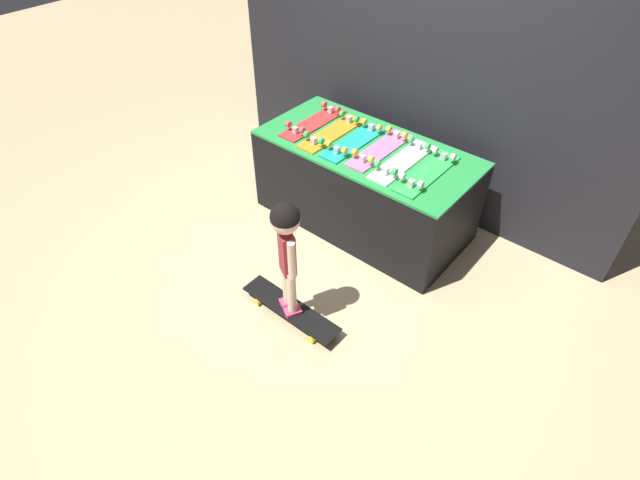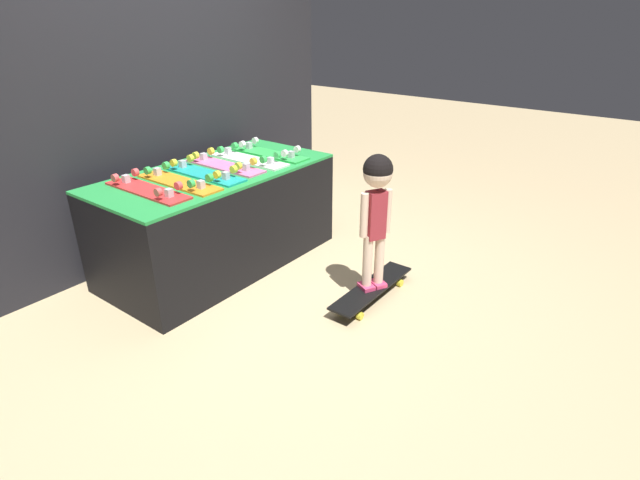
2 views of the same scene
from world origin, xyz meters
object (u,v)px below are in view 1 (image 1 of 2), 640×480
skateboard_orange_on_rack (332,132)px  skateboard_green_on_rack (428,172)px  skateboard_teal_on_rack (355,141)px  skateboard_white_on_rack (402,160)px  skateboard_pink_on_rack (380,149)px  child (286,240)px  skateboard_red_on_rack (314,122)px  skateboard_on_floor (291,309)px

skateboard_orange_on_rack → skateboard_green_on_rack: 0.89m
skateboard_teal_on_rack → skateboard_white_on_rack: 0.45m
skateboard_white_on_rack → skateboard_green_on_rack: (0.22, -0.01, 0.00)m
skateboard_orange_on_rack → skateboard_green_on_rack: same height
skateboard_teal_on_rack → skateboard_white_on_rack: same height
skateboard_pink_on_rack → child: child is taller
skateboard_pink_on_rack → skateboard_white_on_rack: (0.22, -0.03, 0.00)m
child → skateboard_orange_on_rack: bearing=144.0°
skateboard_red_on_rack → skateboard_white_on_rack: (0.89, -0.02, 0.00)m
skateboard_red_on_rack → skateboard_on_floor: (0.81, -1.21, -0.69)m
skateboard_pink_on_rack → skateboard_on_floor: size_ratio=0.86×
skateboard_orange_on_rack → skateboard_white_on_rack: size_ratio=1.00×
skateboard_red_on_rack → child: bearing=-56.1°
skateboard_pink_on_rack → skateboard_green_on_rack: (0.45, -0.04, 0.00)m
skateboard_orange_on_rack → child: size_ratio=0.74×
skateboard_red_on_rack → skateboard_teal_on_rack: size_ratio=1.00×
skateboard_red_on_rack → skateboard_on_floor: bearing=-56.1°
skateboard_orange_on_rack → skateboard_on_floor: (0.59, -1.18, -0.69)m
skateboard_green_on_rack → skateboard_orange_on_rack: bearing=180.0°
skateboard_red_on_rack → skateboard_orange_on_rack: size_ratio=1.00×
skateboard_teal_on_rack → skateboard_green_on_rack: (0.67, -0.01, 0.00)m
skateboard_green_on_rack → skateboard_red_on_rack: bearing=178.3°
skateboard_white_on_rack → skateboard_green_on_rack: 0.22m
skateboard_orange_on_rack → child: child is taller
skateboard_orange_on_rack → skateboard_pink_on_rack: same height
skateboard_teal_on_rack → child: (0.37, -1.19, -0.03)m
skateboard_red_on_rack → child: child is taller
skateboard_teal_on_rack → skateboard_pink_on_rack: size_ratio=1.00×
skateboard_orange_on_rack → skateboard_green_on_rack: size_ratio=1.00×
skateboard_orange_on_rack → skateboard_on_floor: skateboard_orange_on_rack is taller
skateboard_pink_on_rack → child: size_ratio=0.74×
skateboard_white_on_rack → child: 1.19m
skateboard_teal_on_rack → skateboard_pink_on_rack: bearing=7.5°
skateboard_teal_on_rack → child: 1.24m
skateboard_green_on_rack → child: bearing=-104.4°
skateboard_red_on_rack → skateboard_on_floor: 1.61m
skateboard_orange_on_rack → skateboard_teal_on_rack: bearing=2.3°
skateboard_pink_on_rack → skateboard_green_on_rack: same height
skateboard_teal_on_rack → skateboard_white_on_rack: size_ratio=1.00×
skateboard_orange_on_rack → skateboard_red_on_rack: bearing=171.8°
skateboard_white_on_rack → child: child is taller
skateboard_on_floor → child: child is taller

